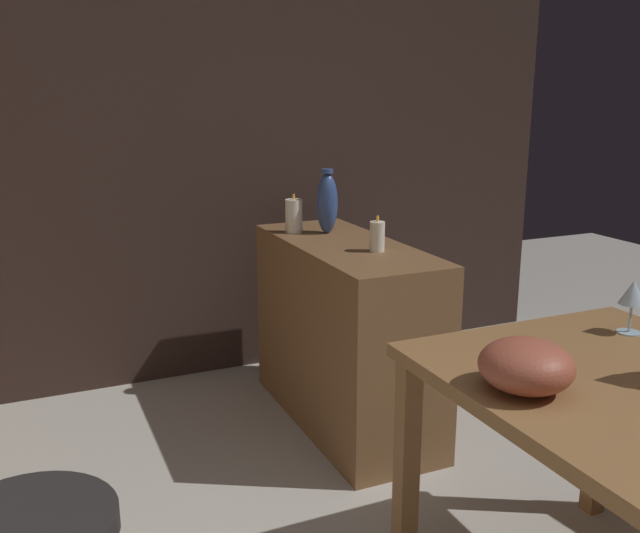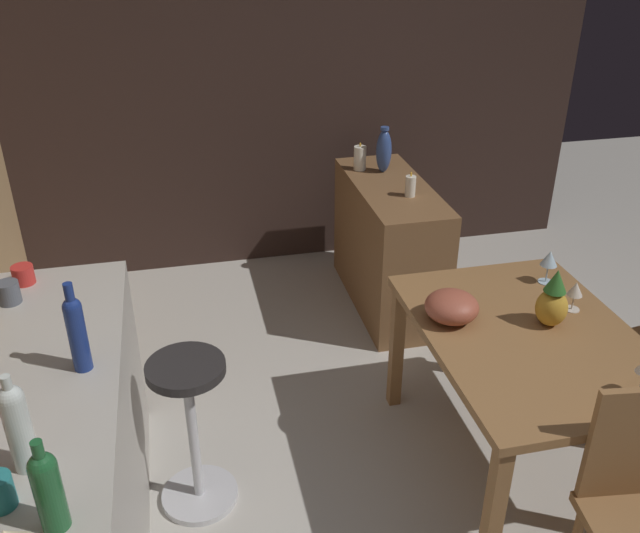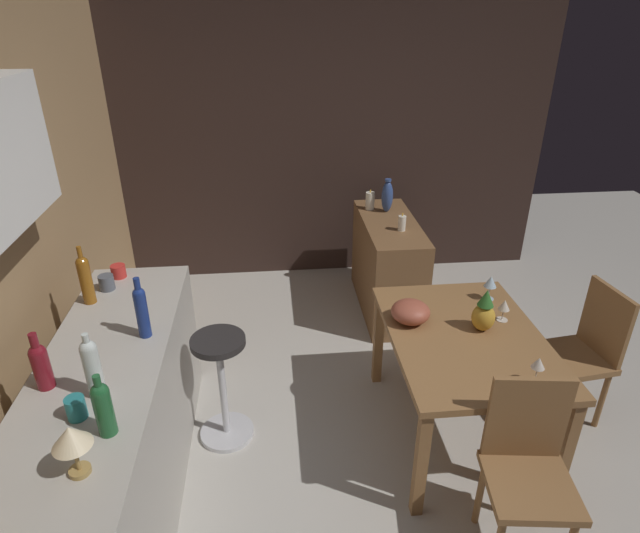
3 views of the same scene
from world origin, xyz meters
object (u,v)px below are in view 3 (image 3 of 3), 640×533
object	(u,v)px
chair_near_window	(527,465)
wine_bottle_cobalt	(141,309)
fruit_bowl	(411,312)
cup_slate	(107,282)
pineapple_centerpiece	(484,313)
wine_bottle_ruby	(41,364)
wine_bottle_green	(103,407)
wine_glass_right	(538,364)
wine_bottle_clear	(92,366)
pillar_candle_tall	(402,223)
wine_glass_left	(491,282)
vase_ceramic_blue	(387,196)
pillar_candle_short	(370,201)
wine_bottle_amber	(85,278)
cup_red	(119,271)
cup_teal	(76,408)
sideboard_cabinet	(388,266)
bar_stool	(222,386)
dining_table	(465,348)
wine_glass_center	(504,306)
chair_by_doorway	(583,349)

from	to	relation	value
chair_near_window	wine_bottle_cobalt	world-z (taller)	wine_bottle_cobalt
wine_bottle_cobalt	fruit_bowl	bearing A→B (deg)	-80.73
fruit_bowl	cup_slate	size ratio (longest dim) A/B	1.87
pineapple_centerpiece	wine_bottle_ruby	size ratio (longest dim) A/B	0.92
chair_near_window	wine_bottle_green	size ratio (longest dim) A/B	3.25
wine_glass_right	wine_bottle_ruby	bearing A→B (deg)	89.77
wine_bottle_cobalt	wine_bottle_green	size ratio (longest dim) A/B	1.18
wine_bottle_clear	pillar_candle_tall	distance (m)	2.63
wine_glass_left	vase_ceramic_blue	bearing A→B (deg)	15.00
pillar_candle_short	wine_bottle_green	bearing A→B (deg)	149.23
wine_glass_right	wine_bottle_amber	size ratio (longest dim) A/B	0.44
pineapple_centerpiece	cup_red	world-z (taller)	pineapple_centerpiece
chair_near_window	cup_slate	world-z (taller)	cup_slate
cup_teal	vase_ceramic_blue	size ratio (longest dim) A/B	0.40
wine_bottle_cobalt	cup_slate	bearing A→B (deg)	31.63
sideboard_cabinet	bar_stool	size ratio (longest dim) A/B	1.51
sideboard_cabinet	wine_glass_right	size ratio (longest dim) A/B	7.08
dining_table	bar_stool	xyz separation A→B (m)	(0.12, 1.43, -0.26)
wine_glass_center	cup_teal	xyz separation A→B (m)	(-0.79, 2.21, 0.11)
chair_near_window	vase_ceramic_blue	xyz separation A→B (m)	(2.54, 0.16, 0.45)
wine_glass_right	vase_ceramic_blue	bearing A→B (deg)	7.40
chair_by_doorway	pillar_candle_tall	xyz separation A→B (m)	(1.26, 0.89, 0.38)
dining_table	pineapple_centerpiece	xyz separation A→B (m)	(0.05, -0.11, 0.20)
wine_bottle_ruby	cup_slate	size ratio (longest dim) A/B	2.29
wine_glass_left	wine_bottle_clear	distance (m)	2.36
fruit_bowl	wine_bottle_cobalt	xyz separation A→B (m)	(-0.24, 1.48, 0.25)
chair_by_doorway	wine_bottle_amber	distance (m)	3.04
vase_ceramic_blue	pillar_candle_short	bearing A→B (deg)	60.39
sideboard_cabinet	wine_glass_right	bearing A→B (deg)	-171.34
cup_teal	pillar_candle_short	world-z (taller)	cup_teal
wine_glass_left	wine_bottle_ruby	world-z (taller)	wine_bottle_ruby
bar_stool	pillar_candle_tall	bearing A→B (deg)	-47.65
wine_glass_left	wine_glass_center	size ratio (longest dim) A/B	1.19
wine_bottle_cobalt	pillar_candle_short	distance (m)	2.47
sideboard_cabinet	wine_bottle_clear	xyz separation A→B (m)	(-2.07, 1.78, 0.65)
wine_glass_left	pillar_candle_short	distance (m)	1.56
chair_near_window	vase_ceramic_blue	distance (m)	2.58
dining_table	fruit_bowl	bearing A→B (deg)	58.48
chair_by_doorway	cup_red	distance (m)	2.97
cup_slate	cup_red	xyz separation A→B (m)	(0.16, -0.03, -0.01)
cup_red	pillar_candle_short	xyz separation A→B (m)	(1.24, -1.84, -0.04)
bar_stool	pillar_candle_short	bearing A→B (deg)	-34.62
wine_bottle_amber	cup_red	world-z (taller)	wine_bottle_amber
fruit_bowl	pillar_candle_short	world-z (taller)	pillar_candle_short
chair_by_doorway	pillar_candle_short	bearing A→B (deg)	31.06
vase_ceramic_blue	cup_teal	bearing A→B (deg)	142.93
chair_by_doorway	wine_bottle_ruby	size ratio (longest dim) A/B	3.22
chair_by_doorway	vase_ceramic_blue	world-z (taller)	vase_ceramic_blue
dining_table	bar_stool	world-z (taller)	dining_table
dining_table	wine_bottle_amber	size ratio (longest dim) A/B	3.41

